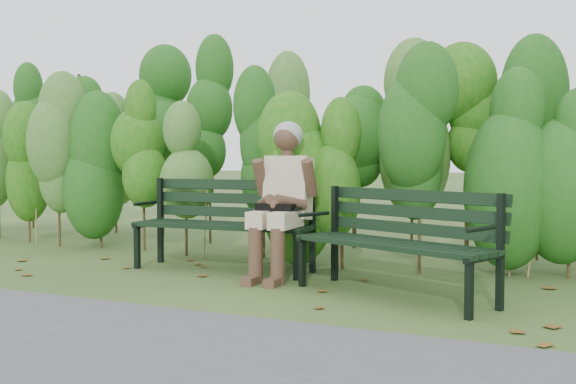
% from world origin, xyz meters
% --- Properties ---
extents(ground, '(80.00, 80.00, 0.00)m').
position_xyz_m(ground, '(0.00, 0.00, 0.00)').
color(ground, '#345125').
extents(footpath, '(60.00, 2.50, 0.01)m').
position_xyz_m(footpath, '(0.00, -2.20, 0.01)').
color(footpath, '#474749').
rests_on(footpath, ground).
extents(hedge_band, '(11.04, 1.67, 2.42)m').
position_xyz_m(hedge_band, '(0.00, 1.86, 1.26)').
color(hedge_band, '#47381E').
rests_on(hedge_band, ground).
extents(leaf_litter, '(5.63, 2.20, 0.01)m').
position_xyz_m(leaf_litter, '(-0.17, -0.17, 0.00)').
color(leaf_litter, brown).
rests_on(leaf_litter, ground).
extents(bench_left, '(1.69, 0.63, 0.83)m').
position_xyz_m(bench_left, '(-0.77, 0.68, 0.49)').
color(bench_left, black).
rests_on(bench_left, ground).
extents(bench_right, '(1.67, 1.08, 0.80)m').
position_xyz_m(bench_right, '(1.01, 0.17, 0.47)').
color(bench_right, black).
rests_on(bench_right, ground).
extents(seated_woman, '(0.57, 0.83, 1.35)m').
position_xyz_m(seated_woman, '(-0.14, 0.53, 0.75)').
color(seated_woman, beige).
rests_on(seated_woman, ground).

